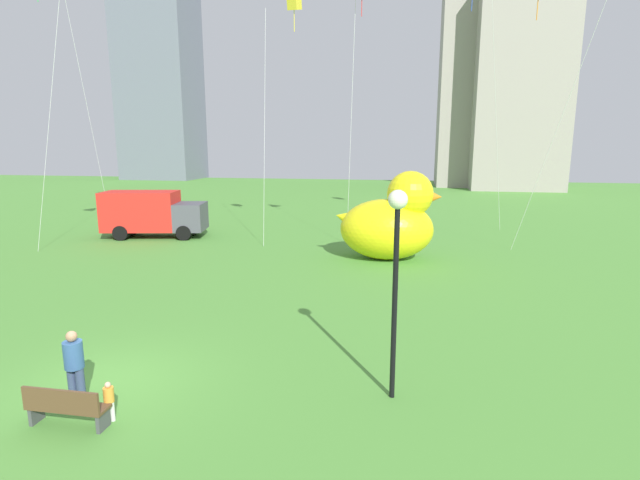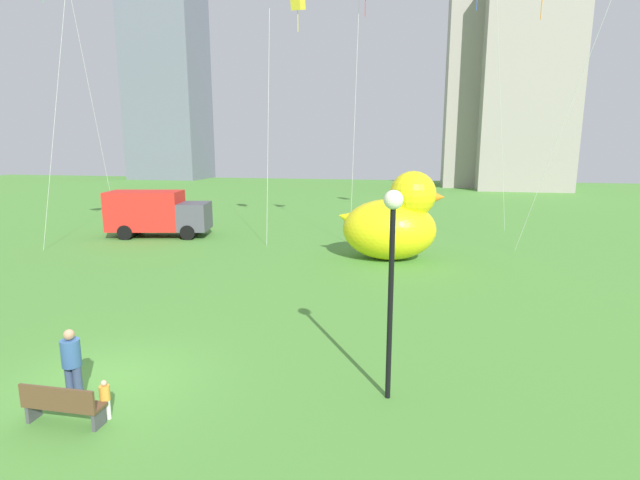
# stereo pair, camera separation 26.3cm
# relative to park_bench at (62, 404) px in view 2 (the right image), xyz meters

# --- Properties ---
(ground_plane) EXTENTS (140.00, 140.00, 0.00)m
(ground_plane) POSITION_rel_park_bench_xyz_m (-0.29, 1.73, -0.48)
(ground_plane) COLOR #509139
(park_bench) EXTENTS (1.69, 0.47, 0.90)m
(park_bench) POSITION_rel_park_bench_xyz_m (0.00, 0.00, 0.00)
(park_bench) COLOR brown
(park_bench) RESTS_ON ground
(person_adult) EXTENTS (0.41, 0.41, 1.68)m
(person_adult) POSITION_rel_park_bench_xyz_m (-0.46, 0.94, 0.45)
(person_adult) COLOR #38476B
(person_adult) RESTS_ON ground
(person_child) EXTENTS (0.21, 0.21, 0.87)m
(person_child) POSITION_rel_park_bench_xyz_m (0.71, 0.40, 0.00)
(person_child) COLOR silver
(person_child) RESTS_ON ground
(giant_inflatable_duck) EXTENTS (5.35, 3.43, 4.43)m
(giant_inflatable_duck) POSITION_rel_park_bench_xyz_m (5.80, 16.15, 1.41)
(giant_inflatable_duck) COLOR yellow
(giant_inflatable_duck) RESTS_ON ground
(lamppost) EXTENTS (0.42, 0.42, 4.75)m
(lamppost) POSITION_rel_park_bench_xyz_m (6.47, 2.46, 2.99)
(lamppost) COLOR black
(lamppost) RESTS_ON ground
(box_truck) EXTENTS (6.44, 3.46, 2.85)m
(box_truck) POSITION_rel_park_bench_xyz_m (-8.96, 19.33, 0.97)
(box_truck) COLOR red
(box_truck) RESTS_ON ground
(city_skyline) EXTENTS (65.48, 18.29, 32.63)m
(city_skyline) POSITION_rel_park_bench_xyz_m (-4.49, 63.84, 14.40)
(city_skyline) COLOR slate
(city_skyline) RESTS_ON ground
(kite_yellow) EXTENTS (2.46, 3.52, 14.19)m
(kite_yellow) POSITION_rel_park_bench_xyz_m (0.02, 20.01, 12.98)
(kite_yellow) COLOR silver
(kite_yellow) RESTS_ON ground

